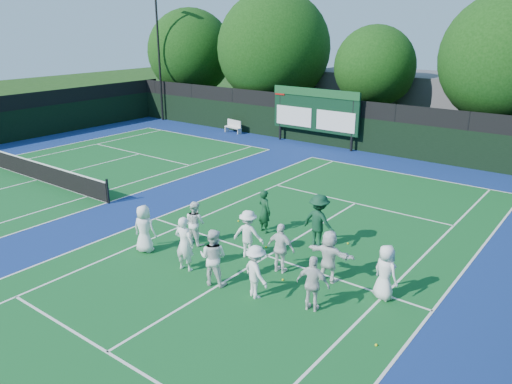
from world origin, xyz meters
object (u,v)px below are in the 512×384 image
Objects in this scene: tennis_net at (36,170)px; coach_left at (265,211)px; bench at (234,126)px; scoreboard at (315,111)px.

coach_left reaches higher than tennis_net.
tennis_net is at bearing -92.38° from bench.
tennis_net is at bearing 24.67° from coach_left.
scoreboard reaches higher than bench.
coach_left is (12.71, 1.58, 0.33)m from tennis_net.
scoreboard is at bearing 1.97° from bench.
scoreboard reaches higher than tennis_net.
scoreboard is 3.67× the size of coach_left.
scoreboard is 6.62m from bench.
scoreboard is 14.28m from coach_left.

